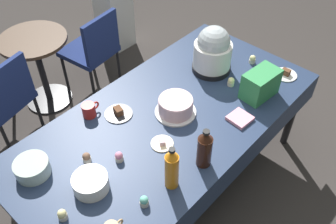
{
  "coord_description": "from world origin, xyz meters",
  "views": [
    {
      "loc": [
        -1.3,
        -1.17,
        2.51
      ],
      "look_at": [
        0.0,
        0.0,
        0.8
      ],
      "focal_mm": 39.8,
      "sensor_mm": 36.0,
      "label": 1
    }
  ],
  "objects_px": {
    "dessert_plate_cream": "(162,143)",
    "maroon_chair_left": "(3,97)",
    "cupcake_vanilla": "(119,157)",
    "coffee_mug_red": "(89,110)",
    "cupcake_berry": "(62,215)",
    "soda_carton": "(260,84)",
    "dessert_plate_charcoal": "(119,113)",
    "cupcake_lemon": "(87,158)",
    "ceramic_snack_bowl": "(91,183)",
    "round_cafe_table": "(38,59)",
    "potluck_table": "(168,124)",
    "glass_salad_bowl": "(32,168)",
    "soda_bottle_cola": "(205,149)",
    "cupcake_mint": "(252,59)",
    "cupcake_rose": "(231,82)",
    "cupcake_cocoa": "(144,201)",
    "slow_cooker": "(213,51)",
    "dessert_plate_white": "(285,74)",
    "soda_bottle_orange_juice": "(172,169)",
    "frosted_layer_cake": "(176,106)",
    "maroon_chair_right": "(93,48)"
  },
  "relations": [
    {
      "from": "ceramic_snack_bowl",
      "to": "maroon_chair_right",
      "type": "height_order",
      "value": "maroon_chair_right"
    },
    {
      "from": "slow_cooker",
      "to": "cupcake_mint",
      "type": "bearing_deg",
      "value": -33.14
    },
    {
      "from": "frosted_layer_cake",
      "to": "cupcake_lemon",
      "type": "xyz_separation_m",
      "value": [
        -0.66,
        0.12,
        -0.03
      ]
    },
    {
      "from": "dessert_plate_white",
      "to": "cupcake_berry",
      "type": "distance_m",
      "value": 1.87
    },
    {
      "from": "maroon_chair_left",
      "to": "potluck_table",
      "type": "bearing_deg",
      "value": -68.06
    },
    {
      "from": "frosted_layer_cake",
      "to": "maroon_chair_right",
      "type": "distance_m",
      "value": 1.41
    },
    {
      "from": "slow_cooker",
      "to": "dessert_plate_white",
      "type": "height_order",
      "value": "slow_cooker"
    },
    {
      "from": "frosted_layer_cake",
      "to": "slow_cooker",
      "type": "bearing_deg",
      "value": 11.59
    },
    {
      "from": "cupcake_mint",
      "to": "round_cafe_table",
      "type": "height_order",
      "value": "cupcake_mint"
    },
    {
      "from": "soda_bottle_cola",
      "to": "coffee_mug_red",
      "type": "xyz_separation_m",
      "value": [
        -0.19,
        0.81,
        -0.08
      ]
    },
    {
      "from": "cupcake_lemon",
      "to": "cupcake_cocoa",
      "type": "bearing_deg",
      "value": -87.86
    },
    {
      "from": "soda_bottle_cola",
      "to": "round_cafe_table",
      "type": "relative_size",
      "value": 0.39
    },
    {
      "from": "soda_bottle_cola",
      "to": "round_cafe_table",
      "type": "distance_m",
      "value": 1.99
    },
    {
      "from": "soda_bottle_cola",
      "to": "maroon_chair_left",
      "type": "height_order",
      "value": "soda_bottle_cola"
    },
    {
      "from": "ceramic_snack_bowl",
      "to": "cupcake_berry",
      "type": "distance_m",
      "value": 0.22
    },
    {
      "from": "cupcake_cocoa",
      "to": "cupcake_vanilla",
      "type": "relative_size",
      "value": 1.0
    },
    {
      "from": "cupcake_cocoa",
      "to": "soda_bottle_orange_juice",
      "type": "relative_size",
      "value": 0.22
    },
    {
      "from": "cupcake_berry",
      "to": "soda_bottle_cola",
      "type": "bearing_deg",
      "value": -22.33
    },
    {
      "from": "glass_salad_bowl",
      "to": "cupcake_rose",
      "type": "xyz_separation_m",
      "value": [
        1.41,
        -0.39,
        -0.01
      ]
    },
    {
      "from": "cupcake_mint",
      "to": "maroon_chair_right",
      "type": "bearing_deg",
      "value": 108.96
    },
    {
      "from": "coffee_mug_red",
      "to": "soda_carton",
      "type": "distance_m",
      "value": 1.18
    },
    {
      "from": "cupcake_rose",
      "to": "cupcake_vanilla",
      "type": "bearing_deg",
      "value": 174.91
    },
    {
      "from": "dessert_plate_charcoal",
      "to": "maroon_chair_left",
      "type": "height_order",
      "value": "maroon_chair_left"
    },
    {
      "from": "cupcake_vanilla",
      "to": "coffee_mug_red",
      "type": "height_order",
      "value": "coffee_mug_red"
    },
    {
      "from": "cupcake_mint",
      "to": "cupcake_vanilla",
      "type": "height_order",
      "value": "same"
    },
    {
      "from": "cupcake_berry",
      "to": "coffee_mug_red",
      "type": "height_order",
      "value": "coffee_mug_red"
    },
    {
      "from": "glass_salad_bowl",
      "to": "coffee_mug_red",
      "type": "bearing_deg",
      "value": 13.85
    },
    {
      "from": "frosted_layer_cake",
      "to": "soda_bottle_cola",
      "type": "height_order",
      "value": "soda_bottle_cola"
    },
    {
      "from": "dessert_plate_cream",
      "to": "soda_bottle_orange_juice",
      "type": "height_order",
      "value": "soda_bottle_orange_juice"
    },
    {
      "from": "dessert_plate_charcoal",
      "to": "soda_bottle_orange_juice",
      "type": "height_order",
      "value": "soda_bottle_orange_juice"
    },
    {
      "from": "dessert_plate_charcoal",
      "to": "cupcake_lemon",
      "type": "xyz_separation_m",
      "value": [
        -0.4,
        -0.16,
        0.02
      ]
    },
    {
      "from": "dessert_plate_white",
      "to": "maroon_chair_right",
      "type": "relative_size",
      "value": 0.21
    },
    {
      "from": "dessert_plate_charcoal",
      "to": "cupcake_lemon",
      "type": "distance_m",
      "value": 0.43
    },
    {
      "from": "soda_bottle_cola",
      "to": "maroon_chair_left",
      "type": "relative_size",
      "value": 0.33
    },
    {
      "from": "cupcake_vanilla",
      "to": "soda_bottle_cola",
      "type": "height_order",
      "value": "soda_bottle_cola"
    },
    {
      "from": "cupcake_vanilla",
      "to": "coffee_mug_red",
      "type": "relative_size",
      "value": 0.51
    },
    {
      "from": "dessert_plate_cream",
      "to": "cupcake_cocoa",
      "type": "bearing_deg",
      "value": -149.92
    },
    {
      "from": "cupcake_berry",
      "to": "soda_carton",
      "type": "distance_m",
      "value": 1.54
    },
    {
      "from": "round_cafe_table",
      "to": "potluck_table",
      "type": "bearing_deg",
      "value": -88.15
    },
    {
      "from": "cupcake_cocoa",
      "to": "dessert_plate_white",
      "type": "bearing_deg",
      "value": -0.19
    },
    {
      "from": "soda_bottle_orange_juice",
      "to": "coffee_mug_red",
      "type": "distance_m",
      "value": 0.78
    },
    {
      "from": "cupcake_mint",
      "to": "cupcake_lemon",
      "type": "distance_m",
      "value": 1.5
    },
    {
      "from": "cupcake_lemon",
      "to": "soda_bottle_orange_juice",
      "type": "distance_m",
      "value": 0.54
    },
    {
      "from": "cupcake_vanilla",
      "to": "maroon_chair_left",
      "type": "height_order",
      "value": "maroon_chair_left"
    },
    {
      "from": "maroon_chair_left",
      "to": "glass_salad_bowl",
      "type": "bearing_deg",
      "value": -107.28
    },
    {
      "from": "potluck_table",
      "to": "soda_carton",
      "type": "bearing_deg",
      "value": -28.53
    },
    {
      "from": "dessert_plate_charcoal",
      "to": "cupcake_rose",
      "type": "xyz_separation_m",
      "value": [
        0.75,
        -0.38,
        0.02
      ]
    },
    {
      "from": "ceramic_snack_bowl",
      "to": "dessert_plate_charcoal",
      "type": "bearing_deg",
      "value": 32.83
    },
    {
      "from": "dessert_plate_cream",
      "to": "maroon_chair_left",
      "type": "relative_size",
      "value": 0.17
    },
    {
      "from": "dessert_plate_white",
      "to": "cupcake_cocoa",
      "type": "distance_m",
      "value": 1.51
    }
  ]
}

